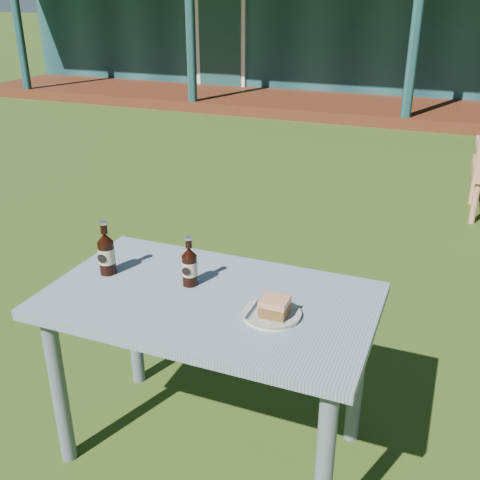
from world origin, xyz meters
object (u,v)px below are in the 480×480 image
at_px(plate, 272,314).
at_px(cola_bottle_far, 106,253).
at_px(cola_bottle_near, 190,266).
at_px(cake_slice, 275,306).
at_px(cafe_table, 210,320).

distance_m(plate, cola_bottle_far, 0.71).
bearing_deg(cola_bottle_near, cake_slice, -16.02).
height_order(cafe_table, cola_bottle_far, cola_bottle_far).
bearing_deg(plate, cola_bottle_near, 164.96).
xyz_separation_m(cafe_table, cake_slice, (0.27, -0.05, 0.15)).
bearing_deg(cola_bottle_near, plate, -15.04).
xyz_separation_m(cake_slice, cola_bottle_far, (-0.72, 0.07, 0.04)).
relative_size(cafe_table, cola_bottle_far, 5.49).
height_order(cafe_table, plate, plate).
relative_size(cafe_table, plate, 5.88).
bearing_deg(cafe_table, cola_bottle_far, 177.83).
distance_m(plate, cake_slice, 0.04).
height_order(cola_bottle_near, cola_bottle_far, cola_bottle_far).
relative_size(cafe_table, cola_bottle_near, 6.12).
bearing_deg(cola_bottle_near, cola_bottle_far, -174.06).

